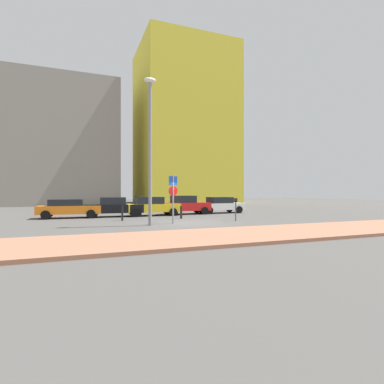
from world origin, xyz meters
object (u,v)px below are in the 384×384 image
parked_car_white (220,205)px  traffic_bollard_mid (122,213)px  parking_meter (236,206)px  street_lamp (150,140)px  parked_car_black (114,207)px  parking_sign_post (173,193)px  parked_car_orange (69,208)px  parked_car_yellow (152,206)px  parked_car_red (185,205)px  traffic_bollard_near (181,212)px

parked_car_white → traffic_bollard_mid: size_ratio=4.27×
parking_meter → street_lamp: 7.16m
parked_car_white → parked_car_black: bearing=-176.5°
parked_car_white → parking_sign_post: 9.75m
parked_car_orange → parked_car_white: size_ratio=1.00×
parked_car_yellow → parked_car_red: bearing=9.2°
parked_car_black → traffic_bollard_near: size_ratio=5.00×
parked_car_black → parked_car_yellow: size_ratio=1.07×
parking_meter → traffic_bollard_near: (-2.84, 2.91, -0.52)m
parked_car_white → traffic_bollard_near: parked_car_white is taller
parking_meter → parked_car_white: bearing=71.8°
parked_car_white → parking_sign_post: bearing=-133.6°
parked_car_red → street_lamp: street_lamp is taller
parked_car_yellow → traffic_bollard_mid: size_ratio=4.06×
parking_sign_post → parked_car_black: bearing=113.5°
parked_car_black → traffic_bollard_near: 5.55m
parked_car_yellow → traffic_bollard_mid: 4.46m
parked_car_white → street_lamp: (-8.22, -7.50, 4.15)m
parking_meter → traffic_bollard_mid: (-7.03, 2.88, -0.45)m
parked_car_red → traffic_bollard_mid: bearing=-146.5°
parking_sign_post → traffic_bollard_near: size_ratio=3.23×
parked_car_black → traffic_bollard_mid: (0.18, -3.43, -0.24)m
parked_car_orange → traffic_bollard_mid: 4.89m
parked_car_orange → parked_car_black: 3.23m
parked_car_yellow → street_lamp: street_lamp is taller
street_lamp → traffic_bollard_near: (3.11, 3.51, -4.45)m
parked_car_yellow → street_lamp: 8.23m
parking_sign_post → traffic_bollard_mid: size_ratio=2.80×
parked_car_white → traffic_bollard_mid: 10.13m
parked_car_white → parking_meter: (-2.27, -6.89, 0.23)m
parked_car_white → parking_meter: 7.26m
parking_sign_post → traffic_bollard_near: parking_sign_post is taller
parked_car_white → parking_sign_post: size_ratio=1.53×
parked_car_red → parked_car_white: bearing=1.6°
parked_car_yellow → parked_car_white: (6.45, 0.59, -0.04)m
parked_car_red → parked_car_orange: bearing=-177.4°
parked_car_orange → traffic_bollard_mid: parked_car_orange is taller
parked_car_black → traffic_bollard_near: bearing=-37.9°
parked_car_white → traffic_bollard_mid: (-9.30, -4.01, -0.23)m
parked_car_orange → traffic_bollard_mid: (3.41, -3.50, -0.22)m
parked_car_black → traffic_bollard_mid: size_ratio=4.33×
parked_car_black → traffic_bollard_near: parked_car_black is taller
parked_car_orange → parking_meter: parking_meter is taller
parked_car_black → parked_car_red: bearing=4.6°
traffic_bollard_near → parked_car_black: bearing=142.1°
traffic_bollard_near → traffic_bollard_mid: 4.19m
traffic_bollard_near → parking_sign_post: bearing=-117.4°
parking_meter → traffic_bollard_mid: bearing=157.7°
parking_meter → traffic_bollard_near: 4.10m
parked_car_red → traffic_bollard_near: (-1.73, -3.89, -0.36)m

